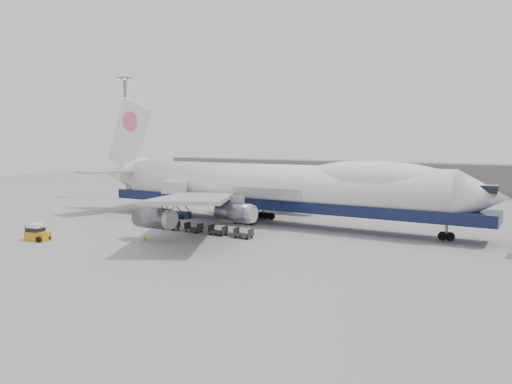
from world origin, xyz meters
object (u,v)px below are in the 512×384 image
Objects in this scene: airliner at (275,186)px; baggage_tug at (37,233)px; ground_worker at (26,232)px; catering_truck at (176,197)px.

airliner reaches higher than baggage_tug.
airliner is 34.22m from ground_worker.
airliner is at bearing -40.99° from ground_worker.
ground_worker is at bearing 172.79° from baggage_tug.
airliner reaches higher than catering_truck.
airliner is at bearing 41.41° from baggage_tug.
airliner is 21.32× the size of baggage_tug.
airliner is 16.66m from catering_truck.
baggage_tug is at bearing -120.49° from catering_truck.
catering_truck is 23.20m from baggage_tug.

